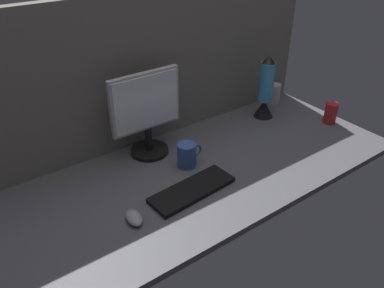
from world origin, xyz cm
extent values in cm
cube|color=#515156|center=(0.00, 0.00, -1.50)|extent=(180.00, 80.00, 3.00)
cube|color=slate|center=(0.00, 37.50, 35.36)|extent=(180.00, 5.00, 70.72)
cylinder|color=black|center=(-13.42, 24.50, 0.90)|extent=(18.00, 18.00, 1.80)
cylinder|color=black|center=(-13.42, 24.50, 7.30)|extent=(3.20, 3.20, 11.00)
cube|color=#B7B7B7|center=(-13.42, 25.50, 26.28)|extent=(34.03, 2.40, 26.97)
cube|color=white|center=(-13.42, 24.10, 26.28)|extent=(31.63, 0.60, 24.57)
cube|color=black|center=(-14.32, -11.66, 1.00)|extent=(37.86, 15.70, 2.00)
ellipsoid|color=#99999E|center=(-41.98, -13.16, 1.70)|extent=(6.63, 10.16, 3.40)
cylinder|color=#B2B2B7|center=(74.19, 28.62, 5.87)|extent=(7.23, 7.23, 11.74)
cylinder|color=red|center=(80.92, -6.52, 5.68)|extent=(6.61, 6.61, 11.36)
cylinder|color=#38569E|center=(-5.27, 5.22, 5.57)|extent=(8.49, 8.49, 11.15)
torus|color=#38569E|center=(-0.23, 5.22, 6.13)|extent=(5.91, 1.00, 5.91)
cone|color=black|center=(56.99, 19.67, 4.85)|extent=(10.67, 10.67, 9.70)
cylinder|color=#3F99CC|center=(56.99, 19.67, 20.38)|extent=(7.76, 7.76, 21.35)
cone|color=black|center=(56.99, 19.67, 32.99)|extent=(6.99, 6.99, 3.88)
camera|label=1|loc=(-86.33, -112.17, 99.98)|focal=35.85mm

